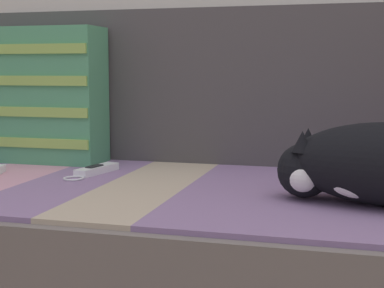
% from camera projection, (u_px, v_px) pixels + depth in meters
% --- Properties ---
extents(couch, '(1.97, 0.83, 0.36)m').
position_uv_depth(couch, '(272.00, 267.00, 1.31)').
color(couch, brown).
rests_on(couch, ground_plane).
extents(sofa_backrest, '(1.93, 0.14, 0.42)m').
position_uv_depth(sofa_backrest, '(292.00, 87.00, 1.59)').
color(sofa_backrest, '#474242').
rests_on(sofa_backrest, couch).
extents(throw_pillow_striped, '(0.39, 0.14, 0.37)m').
position_uv_depth(throw_pillow_striped, '(35.00, 95.00, 1.63)').
color(throw_pillow_striped, '#4C9366').
rests_on(throw_pillow_striped, couch).
extents(sleeping_cat, '(0.45, 0.23, 0.16)m').
position_uv_depth(sleeping_cat, '(380.00, 166.00, 1.11)').
color(sleeping_cat, black).
rests_on(sleeping_cat, couch).
extents(game_remote_near, '(0.08, 0.19, 0.02)m').
position_uv_depth(game_remote_near, '(95.00, 170.00, 1.45)').
color(game_remote_near, white).
rests_on(game_remote_near, couch).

